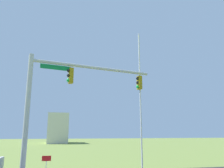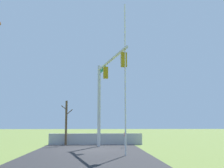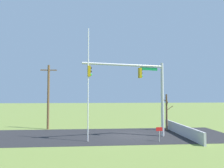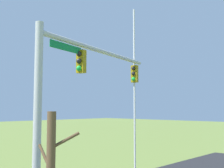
{
  "view_description": "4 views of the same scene",
  "coord_description": "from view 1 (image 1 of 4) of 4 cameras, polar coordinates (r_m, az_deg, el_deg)",
  "views": [
    {
      "loc": [
        0.97,
        12.19,
        2.7
      ],
      "look_at": [
        -1.78,
        -1.05,
        5.62
      ],
      "focal_mm": 35.48,
      "sensor_mm": 36.0,
      "label": 1
    },
    {
      "loc": [
        -21.94,
        -0.63,
        1.98
      ],
      "look_at": [
        -1.35,
        -1.65,
        4.85
      ],
      "focal_mm": 45.51,
      "sensor_mm": 36.0,
      "label": 2
    },
    {
      "loc": [
        -3.43,
        -20.16,
        4.01
      ],
      "look_at": [
        -1.95,
        -2.0,
        4.97
      ],
      "focal_mm": 32.68,
      "sensor_mm": 36.0,
      "label": 3
    },
    {
      "loc": [
        8.22,
        7.68,
        4.13
      ],
      "look_at": [
        -1.24,
        -1.4,
        5.27
      ],
      "focal_mm": 45.23,
      "sensor_mm": 36.0,
      "label": 4
    }
  ],
  "objects": [
    {
      "name": "signal_mast",
      "position": [
        13.58,
        -11.75,
        -2.09
      ],
      "size": [
        7.86,
        1.93,
        7.12
      ],
      "color": "#B2B5BA",
      "rests_on": "ground_plane"
    },
    {
      "name": "open_sign",
      "position": [
        15.23,
        -16.57,
        -18.48
      ],
      "size": [
        0.56,
        0.04,
        1.22
      ],
      "color": "silver",
      "rests_on": "ground_plane"
    },
    {
      "name": "flagpole",
      "position": [
        15.56,
        7.33,
        -3.89
      ],
      "size": [
        0.1,
        0.1,
        9.84
      ],
      "primitive_type": "cylinder",
      "color": "silver",
      "rests_on": "ground_plane"
    },
    {
      "name": "distant_building",
      "position": [
        57.29,
        -13.88,
        -11.02
      ],
      "size": [
        5.33,
        9.4,
        7.06
      ],
      "primitive_type": "cube",
      "rotation": [
        0.0,
        0.0,
        4.78
      ],
      "color": "beige",
      "rests_on": "ground_plane"
    }
  ]
}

